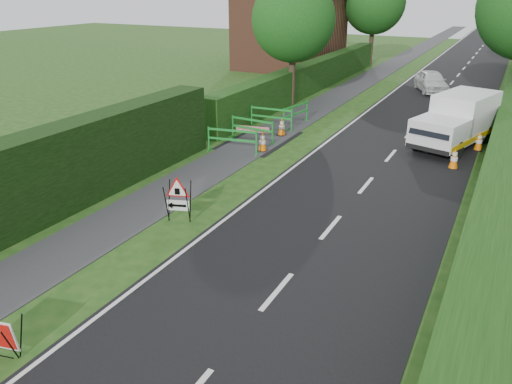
% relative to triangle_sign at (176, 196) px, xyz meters
% --- Properties ---
extents(ground, '(120.00, 120.00, 0.00)m').
position_rel_triangle_sign_xyz_m(ground, '(1.48, -2.88, -0.79)').
color(ground, '#1A4313').
rests_on(ground, ground).
extents(road_surface, '(6.00, 90.00, 0.02)m').
position_rel_triangle_sign_xyz_m(road_surface, '(3.98, 32.12, -0.79)').
color(road_surface, black).
rests_on(road_surface, ground).
extents(footpath, '(2.00, 90.00, 0.02)m').
position_rel_triangle_sign_xyz_m(footpath, '(-1.52, 32.12, -0.79)').
color(footpath, '#2D2D30').
rests_on(footpath, ground).
extents(hedge_west_near, '(1.10, 18.00, 2.50)m').
position_rel_triangle_sign_xyz_m(hedge_west_near, '(-3.52, -2.88, -0.79)').
color(hedge_west_near, black).
rests_on(hedge_west_near, ground).
extents(hedge_west_far, '(1.00, 24.00, 1.80)m').
position_rel_triangle_sign_xyz_m(hedge_west_far, '(-3.52, 19.12, -0.79)').
color(hedge_west_far, '#14380F').
rests_on(hedge_west_far, ground).
extents(hedge_east, '(1.20, 50.00, 1.50)m').
position_rel_triangle_sign_xyz_m(hedge_east, '(7.98, 13.12, -0.79)').
color(hedge_east, '#14380F').
rests_on(hedge_east, ground).
extents(house_west, '(7.50, 7.40, 7.88)m').
position_rel_triangle_sign_xyz_m(house_west, '(-8.52, 27.12, 2.10)').
color(house_west, brown).
rests_on(house_west, ground).
extents(tree_nw, '(4.40, 4.40, 6.70)m').
position_rel_triangle_sign_xyz_m(tree_nw, '(-3.12, 15.12, 3.69)').
color(tree_nw, '#2D2116').
rests_on(tree_nw, ground).
extents(tree_fw, '(4.80, 4.80, 7.24)m').
position_rel_triangle_sign_xyz_m(tree_fw, '(-3.12, 31.12, 4.04)').
color(tree_fw, '#2D2116').
rests_on(tree_fw, ground).
extents(triangle_sign, '(0.99, 0.99, 1.14)m').
position_rel_triangle_sign_xyz_m(triangle_sign, '(0.00, 0.00, 0.00)').
color(triangle_sign, black).
rests_on(triangle_sign, ground).
extents(works_van, '(3.02, 4.94, 2.11)m').
position_rel_triangle_sign_xyz_m(works_van, '(5.98, 11.13, 0.33)').
color(works_van, silver).
rests_on(works_van, ground).
extents(traffic_cone_0, '(0.38, 0.38, 0.79)m').
position_rel_triangle_sign_xyz_m(traffic_cone_0, '(6.33, 8.22, -0.40)').
color(traffic_cone_0, black).
rests_on(traffic_cone_0, ground).
extents(traffic_cone_1, '(0.38, 0.38, 0.79)m').
position_rel_triangle_sign_xyz_m(traffic_cone_1, '(6.93, 10.97, -0.40)').
color(traffic_cone_1, black).
rests_on(traffic_cone_1, ground).
extents(traffic_cone_2, '(0.38, 0.38, 0.79)m').
position_rel_triangle_sign_xyz_m(traffic_cone_2, '(6.73, 13.70, -0.40)').
color(traffic_cone_2, black).
rests_on(traffic_cone_2, ground).
extents(traffic_cone_3, '(0.38, 0.38, 0.79)m').
position_rel_triangle_sign_xyz_m(traffic_cone_3, '(-0.78, 6.89, -0.40)').
color(traffic_cone_3, black).
rests_on(traffic_cone_3, ground).
extents(traffic_cone_4, '(0.38, 0.38, 0.79)m').
position_rel_triangle_sign_xyz_m(traffic_cone_4, '(-1.03, 9.29, -0.40)').
color(traffic_cone_4, black).
rests_on(traffic_cone_4, ground).
extents(ped_barrier_0, '(2.09, 0.70, 1.00)m').
position_rel_triangle_sign_xyz_m(ped_barrier_0, '(-1.73, 6.11, -0.16)').
color(ped_barrier_0, '#19892A').
rests_on(ped_barrier_0, ground).
extents(ped_barrier_1, '(2.08, 0.52, 1.00)m').
position_rel_triangle_sign_xyz_m(ped_barrier_1, '(-1.79, 7.92, -0.16)').
color(ped_barrier_1, '#19892A').
rests_on(ped_barrier_1, ground).
extents(ped_barrier_2, '(2.08, 0.47, 1.00)m').
position_rel_triangle_sign_xyz_m(ped_barrier_2, '(-1.92, 10.08, -0.16)').
color(ped_barrier_2, '#19892A').
rests_on(ped_barrier_2, ground).
extents(ped_barrier_3, '(0.70, 2.09, 1.00)m').
position_rel_triangle_sign_xyz_m(ped_barrier_3, '(-1.18, 11.19, -0.16)').
color(ped_barrier_3, '#19892A').
rests_on(ped_barrier_3, ground).
extents(redwhite_plank, '(1.49, 0.28, 0.25)m').
position_rel_triangle_sign_xyz_m(redwhite_plank, '(-1.90, 8.17, -0.79)').
color(redwhite_plank, red).
rests_on(redwhite_plank, ground).
extents(hatchback_car, '(2.86, 4.06, 1.28)m').
position_rel_triangle_sign_xyz_m(hatchback_car, '(3.16, 22.41, -0.15)').
color(hatchback_car, silver).
rests_on(hatchback_car, ground).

